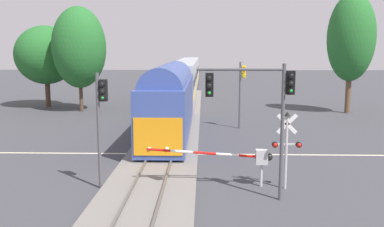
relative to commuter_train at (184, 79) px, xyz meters
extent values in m
plane|color=#3D3D42|center=(0.00, -28.11, -2.73)|extent=(220.00, 220.00, 0.00)
cube|color=beige|center=(0.00, -28.11, -2.72)|extent=(44.00, 0.20, 0.01)
cube|color=slate|center=(0.00, -28.11, -2.64)|extent=(4.40, 80.00, 0.18)
cube|color=#56514C|center=(-0.72, -28.11, -2.48)|extent=(0.10, 80.00, 0.14)
cube|color=#56514C|center=(0.71, -28.11, -2.48)|extent=(0.10, 80.00, 0.14)
cube|color=#384C93|center=(0.00, -22.16, -0.46)|extent=(3.00, 17.40, 3.90)
cube|color=orange|center=(0.00, -30.88, -1.04)|extent=(2.76, 0.08, 2.15)
cylinder|color=#384C93|center=(0.00, -22.16, 1.37)|extent=(2.76, 15.66, 2.76)
sphere|color=#F4F2CC|center=(-0.50, -30.89, -1.73)|extent=(0.24, 0.24, 0.24)
sphere|color=#F4F2CC|center=(0.50, -30.89, -1.73)|extent=(0.24, 0.24, 0.24)
cube|color=#B7BCC6|center=(0.00, -0.94, -0.11)|extent=(3.00, 23.25, 4.60)
cube|color=black|center=(1.51, -0.94, 0.19)|extent=(0.04, 20.92, 0.90)
cube|color=gold|center=(1.52, -0.94, -1.26)|extent=(0.04, 21.39, 0.36)
cube|color=#B7BCC6|center=(0.00, 23.21, -0.11)|extent=(3.00, 23.25, 4.60)
cube|color=black|center=(1.51, 23.21, 0.19)|extent=(0.04, 20.92, 0.90)
cube|color=gold|center=(1.52, 23.21, -1.26)|extent=(0.04, 21.39, 0.36)
cylinder|color=#B7B7BC|center=(5.31, -34.23, -2.18)|extent=(0.14, 0.14, 1.10)
cube|color=#B7B7BC|center=(5.31, -34.23, -1.28)|extent=(0.56, 0.40, 0.70)
sphere|color=black|center=(5.66, -34.23, -1.28)|extent=(0.36, 0.36, 0.36)
cylinder|color=red|center=(4.77, -34.23, -1.24)|extent=(1.09, 0.12, 0.19)
cylinder|color=white|center=(3.68, -34.23, -1.18)|extent=(1.09, 0.12, 0.19)
cylinder|color=red|center=(2.60, -34.23, -1.11)|extent=(1.09, 0.12, 0.19)
cylinder|color=white|center=(1.51, -34.23, -1.04)|extent=(1.09, 0.12, 0.19)
cylinder|color=red|center=(0.42, -34.23, -0.97)|extent=(1.09, 0.12, 0.19)
sphere|color=red|center=(-0.12, -34.23, -0.94)|extent=(0.14, 0.14, 0.14)
cylinder|color=#B2B2B7|center=(6.40, -34.53, -1.00)|extent=(0.14, 0.14, 3.46)
cube|color=white|center=(6.40, -34.55, 0.39)|extent=(0.98, 0.05, 0.98)
cube|color=white|center=(6.40, -34.55, 0.39)|extent=(0.98, 0.05, 0.98)
cube|color=#B2B2B7|center=(6.40, -34.53, -0.58)|extent=(1.10, 0.08, 0.08)
cylinder|color=black|center=(5.85, -34.63, -0.58)|extent=(0.26, 0.18, 0.26)
cylinder|color=black|center=(6.95, -34.63, -0.58)|extent=(0.26, 0.18, 0.26)
sphere|color=red|center=(5.85, -34.73, -0.58)|extent=(0.20, 0.20, 0.20)
sphere|color=red|center=(6.95, -34.73, -0.58)|extent=(0.20, 0.20, 0.20)
cone|color=black|center=(6.40, -34.53, 0.86)|extent=(0.28, 0.28, 0.22)
cylinder|color=#4C4C51|center=(5.55, -19.27, 0.04)|extent=(0.16, 0.16, 5.54)
cube|color=gold|center=(5.83, -19.27, 2.01)|extent=(0.34, 0.26, 1.00)
sphere|color=#262626|center=(5.83, -19.42, 2.33)|extent=(0.20, 0.20, 0.20)
cylinder|color=gold|center=(5.83, -19.45, 2.33)|extent=(0.24, 0.10, 0.24)
sphere|color=#262626|center=(5.83, -19.42, 2.01)|extent=(0.20, 0.20, 0.20)
cylinder|color=gold|center=(5.83, -19.45, 2.01)|extent=(0.24, 0.10, 0.24)
sphere|color=green|center=(5.83, -19.42, 1.69)|extent=(0.20, 0.20, 0.20)
cylinder|color=gold|center=(5.83, -19.45, 1.69)|extent=(0.24, 0.10, 0.24)
cylinder|color=#4C4C51|center=(-2.33, -34.72, 0.00)|extent=(0.16, 0.16, 5.46)
cube|color=black|center=(-2.05, -34.72, 1.93)|extent=(0.34, 0.26, 1.00)
sphere|color=#262626|center=(-2.05, -34.87, 2.25)|extent=(0.20, 0.20, 0.20)
cylinder|color=black|center=(-2.05, -34.90, 2.25)|extent=(0.24, 0.10, 0.24)
sphere|color=#262626|center=(-2.05, -34.87, 1.93)|extent=(0.20, 0.20, 0.20)
cylinder|color=black|center=(-2.05, -34.90, 1.93)|extent=(0.24, 0.10, 0.24)
sphere|color=green|center=(-2.05, -34.87, 1.61)|extent=(0.20, 0.20, 0.20)
cylinder|color=black|center=(-2.05, -34.90, 1.61)|extent=(0.24, 0.10, 0.24)
cylinder|color=#4C4C51|center=(5.90, -36.03, 0.24)|extent=(0.16, 0.16, 5.93)
cube|color=black|center=(6.18, -36.03, 2.41)|extent=(0.34, 0.26, 1.00)
sphere|color=#262626|center=(6.18, -36.18, 2.73)|extent=(0.20, 0.20, 0.20)
cylinder|color=black|center=(6.18, -36.21, 2.73)|extent=(0.24, 0.10, 0.24)
sphere|color=#262626|center=(6.18, -36.18, 2.41)|extent=(0.20, 0.20, 0.20)
cylinder|color=black|center=(6.18, -36.21, 2.41)|extent=(0.24, 0.10, 0.24)
sphere|color=green|center=(6.18, -36.18, 2.09)|extent=(0.20, 0.20, 0.20)
cylinder|color=black|center=(6.18, -36.21, 2.09)|extent=(0.24, 0.10, 0.24)
cylinder|color=#4C4C51|center=(4.06, -36.03, 2.96)|extent=(3.67, 0.12, 0.12)
cube|color=black|center=(2.78, -36.03, 2.31)|extent=(0.34, 0.26, 1.00)
sphere|color=#262626|center=(2.78, -36.18, 2.63)|extent=(0.20, 0.20, 0.20)
cylinder|color=black|center=(2.78, -36.21, 2.63)|extent=(0.24, 0.10, 0.24)
sphere|color=#262626|center=(2.78, -36.18, 2.31)|extent=(0.20, 0.20, 0.20)
cylinder|color=black|center=(2.78, -36.21, 2.31)|extent=(0.24, 0.10, 0.24)
sphere|color=green|center=(2.78, -36.18, 1.99)|extent=(0.20, 0.20, 0.20)
cylinder|color=black|center=(2.78, -36.21, 1.99)|extent=(0.24, 0.10, 0.24)
cylinder|color=#4C3828|center=(-10.49, -10.02, -0.95)|extent=(0.38, 0.38, 3.57)
ellipsoid|color=#236628|center=(-10.49, -10.02, 4.01)|extent=(5.57, 5.57, 8.46)
cylinder|color=brown|center=(17.48, -10.44, -0.53)|extent=(0.55, 0.55, 4.41)
ellipsoid|color=#236628|center=(17.48, -10.44, 5.01)|extent=(4.76, 4.76, 8.88)
cylinder|color=#4C3828|center=(-15.29, -6.75, -1.00)|extent=(0.56, 0.56, 3.45)
ellipsoid|color=#236628|center=(-15.29, -6.75, 3.19)|extent=(6.85, 6.85, 6.57)
camera|label=1|loc=(2.53, -53.49, 3.77)|focal=38.79mm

